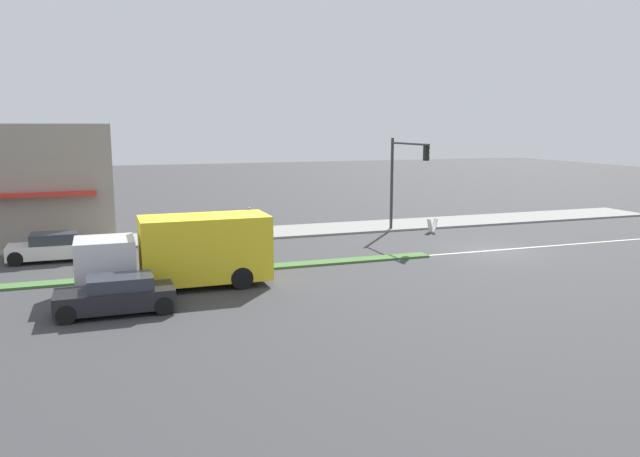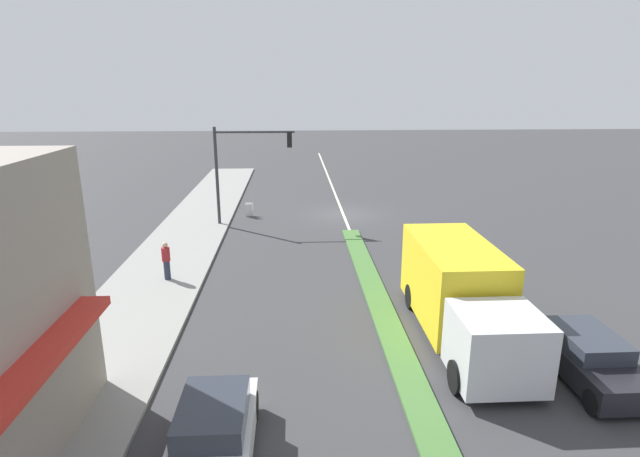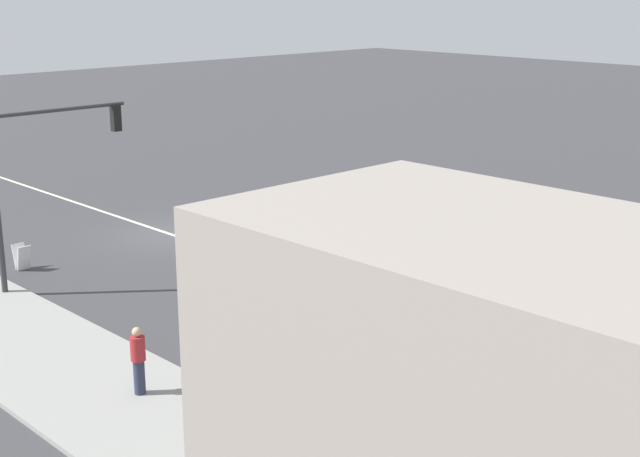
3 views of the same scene
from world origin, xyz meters
The scene contains 10 objects.
ground_plane centered at (0.00, 18.00, 0.00)m, with size 160.00×160.00×0.00m, color #38383A.
sidewalk_right centered at (9.00, 18.50, 0.06)m, with size 4.00×73.00×0.12m, color gray.
lane_marking_center centered at (0.00, 0.00, 0.00)m, with size 0.16×60.00×0.01m, color beige.
building_corner_store centered at (10.45, 22.94, 3.34)m, with size 4.88×8.81×6.44m.
traffic_signal_main centered at (6.12, 2.23, 3.90)m, with size 4.59×0.34×5.60m.
pedestrian centered at (8.50, 11.03, 0.96)m, with size 0.34×0.34×1.61m.
warning_aframe_sign centered at (5.97, 0.22, 0.43)m, with size 0.45×0.53×0.84m.
delivery_truck centered at (-2.20, 16.24, 1.47)m, with size 2.44×7.50×2.87m.
van_white centered at (5.00, 21.61, 0.65)m, with size 1.73×3.82×1.36m.
sedan_dark centered at (-5.00, 18.90, 0.64)m, with size 1.73×3.98×1.32m.
Camera 1 is at (-27.12, 19.23, 6.46)m, focal length 35.00 mm.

